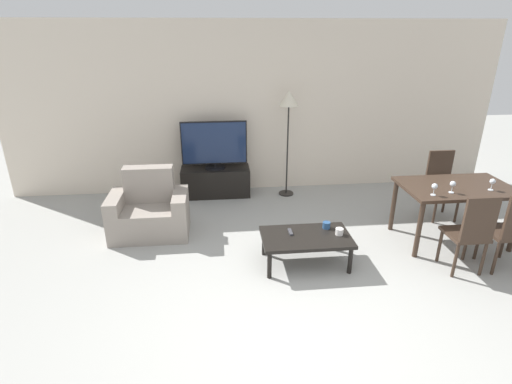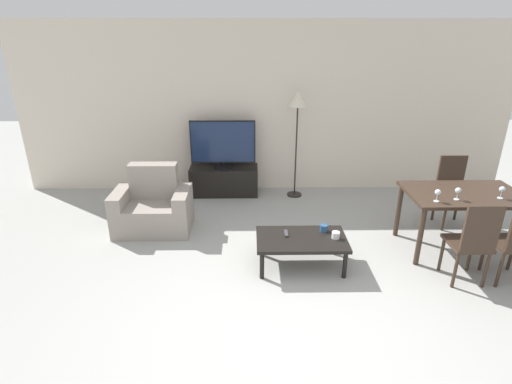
{
  "view_description": "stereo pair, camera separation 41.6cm",
  "coord_description": "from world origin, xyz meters",
  "px_view_note": "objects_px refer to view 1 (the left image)",
  "views": [
    {
      "loc": [
        -0.67,
        -2.84,
        2.56
      ],
      "look_at": [
        -0.19,
        1.78,
        0.65
      ],
      "focal_mm": 28.0,
      "sensor_mm": 36.0,
      "label": 1
    },
    {
      "loc": [
        -0.25,
        -2.86,
        2.56
      ],
      "look_at": [
        -0.19,
        1.78,
        0.65
      ],
      "focal_mm": 28.0,
      "sensor_mm": 36.0,
      "label": 2
    }
  ],
  "objects_px": {
    "dining_chair_near": "(471,231)",
    "remote_primary": "(290,232)",
    "coffee_table": "(306,239)",
    "cup_white_near": "(339,232)",
    "dining_chair_near_right": "(511,229)",
    "wine_glass_right": "(435,187)",
    "cup_colored_far": "(326,225)",
    "armchair": "(150,212)",
    "wine_glass_left": "(492,182)",
    "dining_chair_far": "(441,182)",
    "floor_lamp": "(289,106)",
    "wine_glass_center": "(453,185)",
    "tv": "(214,145)",
    "dining_table": "(456,193)",
    "tv_stand": "(216,182)"
  },
  "relations": [
    {
      "from": "armchair",
      "to": "dining_chair_far",
      "type": "xyz_separation_m",
      "value": [
        4.09,
        0.14,
        0.22
      ]
    },
    {
      "from": "coffee_table",
      "to": "wine_glass_left",
      "type": "relative_size",
      "value": 6.97
    },
    {
      "from": "cup_white_near",
      "to": "dining_chair_far",
      "type": "bearing_deg",
      "value": 31.35
    },
    {
      "from": "dining_chair_near_right",
      "to": "wine_glass_center",
      "type": "distance_m",
      "value": 0.76
    },
    {
      "from": "dining_table",
      "to": "wine_glass_center",
      "type": "distance_m",
      "value": 0.35
    },
    {
      "from": "tv",
      "to": "cup_white_near",
      "type": "relative_size",
      "value": 11.48
    },
    {
      "from": "tv",
      "to": "dining_chair_far",
      "type": "relative_size",
      "value": 1.08
    },
    {
      "from": "wine_glass_right",
      "to": "dining_chair_far",
      "type": "bearing_deg",
      "value": 55.06
    },
    {
      "from": "coffee_table",
      "to": "dining_table",
      "type": "xyz_separation_m",
      "value": [
        1.97,
        0.37,
        0.34
      ]
    },
    {
      "from": "dining_chair_near_right",
      "to": "wine_glass_right",
      "type": "distance_m",
      "value": 0.9
    },
    {
      "from": "coffee_table",
      "to": "remote_primary",
      "type": "xyz_separation_m",
      "value": [
        -0.17,
        0.09,
        0.05
      ]
    },
    {
      "from": "dining_table",
      "to": "dining_chair_far",
      "type": "relative_size",
      "value": 1.4
    },
    {
      "from": "cup_colored_far",
      "to": "cup_white_near",
      "type": "bearing_deg",
      "value": -58.41
    },
    {
      "from": "coffee_table",
      "to": "dining_chair_near_right",
      "type": "relative_size",
      "value": 1.06
    },
    {
      "from": "dining_chair_far",
      "to": "cup_colored_far",
      "type": "xyz_separation_m",
      "value": [
        -1.92,
        -0.94,
        -0.12
      ]
    },
    {
      "from": "wine_glass_center",
      "to": "remote_primary",
      "type": "bearing_deg",
      "value": -177.88
    },
    {
      "from": "coffee_table",
      "to": "floor_lamp",
      "type": "relative_size",
      "value": 0.6
    },
    {
      "from": "dining_chair_near_right",
      "to": "coffee_table",
      "type": "bearing_deg",
      "value": 170.72
    },
    {
      "from": "wine_glass_center",
      "to": "floor_lamp",
      "type": "bearing_deg",
      "value": 129.62
    },
    {
      "from": "dining_chair_near",
      "to": "wine_glass_right",
      "type": "xyz_separation_m",
      "value": [
        -0.22,
        0.47,
        0.33
      ]
    },
    {
      "from": "armchair",
      "to": "cup_colored_far",
      "type": "relative_size",
      "value": 11.0
    },
    {
      "from": "dining_chair_near",
      "to": "wine_glass_left",
      "type": "distance_m",
      "value": 0.85
    },
    {
      "from": "cup_colored_far",
      "to": "dining_chair_far",
      "type": "bearing_deg",
      "value": 25.93
    },
    {
      "from": "dining_chair_near_right",
      "to": "cup_colored_far",
      "type": "xyz_separation_m",
      "value": [
        -1.92,
        0.52,
        -0.12
      ]
    },
    {
      "from": "dining_chair_near_right",
      "to": "wine_glass_right",
      "type": "xyz_separation_m",
      "value": [
        -0.69,
        0.47,
        0.33
      ]
    },
    {
      "from": "wine_glass_right",
      "to": "armchair",
      "type": "bearing_deg",
      "value": 166.08
    },
    {
      "from": "dining_chair_near_right",
      "to": "floor_lamp",
      "type": "bearing_deg",
      "value": 129.65
    },
    {
      "from": "dining_chair_near",
      "to": "cup_colored_far",
      "type": "height_order",
      "value": "dining_chair_near"
    },
    {
      "from": "dining_table",
      "to": "dining_chair_near_right",
      "type": "height_order",
      "value": "dining_chair_near_right"
    },
    {
      "from": "dining_table",
      "to": "tv_stand",
      "type": "bearing_deg",
      "value": 148.39
    },
    {
      "from": "cup_white_near",
      "to": "tv",
      "type": "bearing_deg",
      "value": 122.26
    },
    {
      "from": "coffee_table",
      "to": "cup_white_near",
      "type": "height_order",
      "value": "cup_white_near"
    },
    {
      "from": "dining_chair_far",
      "to": "dining_chair_near_right",
      "type": "xyz_separation_m",
      "value": [
        0.0,
        -1.46,
        0.0
      ]
    },
    {
      "from": "tv",
      "to": "dining_chair_near",
      "type": "xyz_separation_m",
      "value": [
        2.74,
        -2.56,
        -0.33
      ]
    },
    {
      "from": "coffee_table",
      "to": "armchair",
      "type": "bearing_deg",
      "value": 153.17
    },
    {
      "from": "dining_chair_near",
      "to": "dining_chair_far",
      "type": "height_order",
      "value": "same"
    },
    {
      "from": "armchair",
      "to": "dining_chair_near",
      "type": "distance_m",
      "value": 3.86
    },
    {
      "from": "remote_primary",
      "to": "floor_lamp",
      "type": "bearing_deg",
      "value": 81.17
    },
    {
      "from": "dining_chair_near",
      "to": "remote_primary",
      "type": "height_order",
      "value": "dining_chair_near"
    },
    {
      "from": "floor_lamp",
      "to": "wine_glass_center",
      "type": "relative_size",
      "value": 11.59
    },
    {
      "from": "tv_stand",
      "to": "wine_glass_center",
      "type": "height_order",
      "value": "wine_glass_center"
    },
    {
      "from": "armchair",
      "to": "coffee_table",
      "type": "height_order",
      "value": "armchair"
    },
    {
      "from": "coffee_table",
      "to": "wine_glass_center",
      "type": "distance_m",
      "value": 1.85
    },
    {
      "from": "floor_lamp",
      "to": "wine_glass_right",
      "type": "relative_size",
      "value": 11.59
    },
    {
      "from": "cup_white_near",
      "to": "wine_glass_center",
      "type": "bearing_deg",
      "value": 7.16
    },
    {
      "from": "cup_white_near",
      "to": "wine_glass_left",
      "type": "bearing_deg",
      "value": 6.03
    },
    {
      "from": "coffee_table",
      "to": "cup_white_near",
      "type": "bearing_deg",
      "value": -1.64
    },
    {
      "from": "dining_chair_near",
      "to": "coffee_table",
      "type": "bearing_deg",
      "value": 168.26
    },
    {
      "from": "dining_chair_near",
      "to": "dining_chair_far",
      "type": "xyz_separation_m",
      "value": [
        0.47,
        1.46,
        0.0
      ]
    },
    {
      "from": "wine_glass_center",
      "to": "wine_glass_left",
      "type": "bearing_deg",
      "value": 2.98
    }
  ]
}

